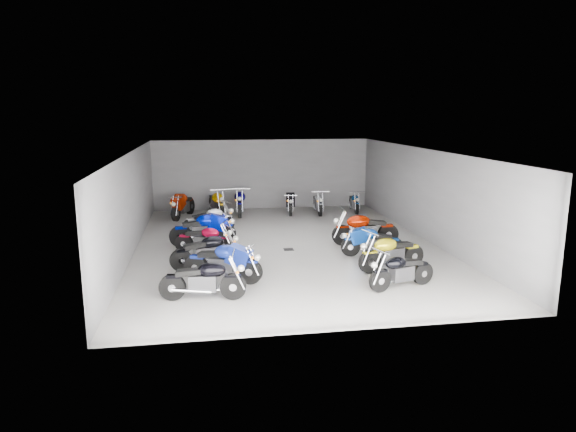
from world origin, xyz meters
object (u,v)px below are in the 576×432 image
motorcycle_left_e (204,229)px  motorcycle_back_a (183,205)px  motorcycle_right_a (401,271)px  motorcycle_right_d (364,229)px  motorcycle_back_b (217,203)px  motorcycle_left_f (210,220)px  motorcycle_back_c (240,202)px  motorcycle_left_c (207,251)px  drain_grate (289,249)px  motorcycle_left_a (204,280)px  motorcycle_left_b (223,263)px  motorcycle_back_e (318,203)px  motorcycle_back_d (290,202)px  motorcycle_right_b (391,253)px  motorcycle_left_d (205,239)px  motorcycle_right_c (372,242)px  motorcycle_back_f (354,202)px

motorcycle_left_e → motorcycle_back_a: (-0.87, 4.73, 0.00)m
motorcycle_right_a → motorcycle_right_d: motorcycle_right_d is taller
motorcycle_back_b → motorcycle_left_f: bearing=72.5°
motorcycle_back_a → motorcycle_back_c: (2.47, 0.32, 0.01)m
motorcycle_left_c → motorcycle_back_b: size_ratio=0.89×
motorcycle_left_c → motorcycle_right_d: (5.33, 1.77, 0.05)m
drain_grate → motorcycle_back_c: bearing=100.6°
motorcycle_left_a → motorcycle_back_c: (1.62, 10.34, 0.05)m
motorcycle_left_f → motorcycle_back_c: motorcycle_back_c is taller
motorcycle_left_b → motorcycle_right_a: (4.48, -1.26, -0.06)m
motorcycle_back_e → motorcycle_back_d: bearing=-7.1°
motorcycle_right_b → motorcycle_back_d: motorcycle_right_b is taller
motorcycle_back_d → motorcycle_left_b: bearing=77.6°
motorcycle_left_f → motorcycle_back_a: 3.24m
drain_grate → motorcycle_left_d: 2.76m
drain_grate → motorcycle_left_b: (-2.24, -2.92, 0.53)m
motorcycle_left_f → motorcycle_right_c: size_ratio=1.01×
motorcycle_left_b → motorcycle_back_b: 8.97m
drain_grate → motorcycle_left_f: bearing=132.3°
motorcycle_left_e → motorcycle_right_c: bearing=59.0°
motorcycle_right_d → motorcycle_back_e: 5.63m
motorcycle_left_a → motorcycle_right_c: bearing=127.2°
motorcycle_right_b → motorcycle_left_a: bearing=90.9°
motorcycle_back_d → drain_grate: bearing=87.8°
motorcycle_left_f → motorcycle_right_d: size_ratio=0.85×
motorcycle_left_c → motorcycle_left_f: motorcycle_left_c is taller
motorcycle_left_a → motorcycle_back_d: size_ratio=1.03×
motorcycle_left_a → motorcycle_back_f: motorcycle_left_a is taller
drain_grate → motorcycle_right_d: 2.72m
motorcycle_left_d → motorcycle_back_e: bearing=159.4°
motorcycle_left_e → motorcycle_right_d: size_ratio=0.98×
motorcycle_left_f → motorcycle_right_a: motorcycle_left_f is taller
motorcycle_back_d → motorcycle_back_f: 2.93m
motorcycle_left_b → motorcycle_back_d: bearing=-175.9°
motorcycle_left_c → motorcycle_left_f: 4.36m
motorcycle_right_b → motorcycle_right_d: size_ratio=0.92×
motorcycle_left_b → drain_grate: bearing=166.8°
motorcycle_back_f → motorcycle_right_c: bearing=83.8°
motorcycle_left_f → motorcycle_right_a: (4.77, -6.96, -0.02)m
motorcycle_back_b → motorcycle_right_b: bearing=106.9°
motorcycle_back_d → motorcycle_back_f: bearing=-174.8°
motorcycle_left_c → motorcycle_right_a: motorcycle_left_c is taller
drain_grate → motorcycle_right_b: bearing=-46.4°
motorcycle_left_f → motorcycle_back_c: 3.64m
motorcycle_left_b → motorcycle_back_b: size_ratio=0.90×
motorcycle_left_a → motorcycle_right_d: size_ratio=0.91×
motorcycle_right_a → motorcycle_back_c: bearing=1.5°
motorcycle_left_a → motorcycle_back_e: (5.07, 10.01, -0.02)m
motorcycle_left_f → motorcycle_right_d: bearing=41.8°
motorcycle_left_c → motorcycle_right_a: bearing=46.1°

